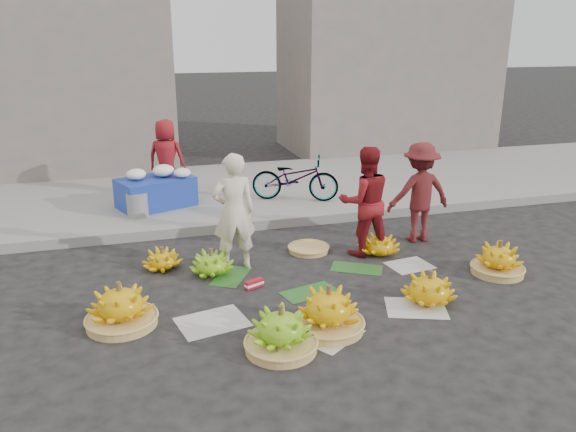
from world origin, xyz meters
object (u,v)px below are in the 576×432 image
object	(u,v)px
banana_bunch_0	(121,306)
flower_table	(156,190)
bicycle	(295,178)
banana_bunch_4	(499,260)
vendor_cream	(234,212)

from	to	relation	value
banana_bunch_0	flower_table	bearing A→B (deg)	81.12
banana_bunch_0	bicycle	world-z (taller)	bicycle
banana_bunch_4	bicycle	world-z (taller)	bicycle
vendor_cream	bicycle	world-z (taller)	vendor_cream
banana_bunch_0	banana_bunch_4	bearing A→B (deg)	0.89
bicycle	vendor_cream	bearing A→B (deg)	170.50
banana_bunch_4	banana_bunch_0	bearing A→B (deg)	-179.11
vendor_cream	flower_table	distance (m)	2.79
banana_bunch_0	vendor_cream	distance (m)	1.90
banana_bunch_4	flower_table	world-z (taller)	flower_table
flower_table	vendor_cream	bearing A→B (deg)	-94.71
banana_bunch_0	vendor_cream	size ratio (longest dim) A/B	0.55
flower_table	bicycle	bearing A→B (deg)	-28.19
bicycle	banana_bunch_0	bearing A→B (deg)	163.35
vendor_cream	bicycle	size ratio (longest dim) A/B	1.01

